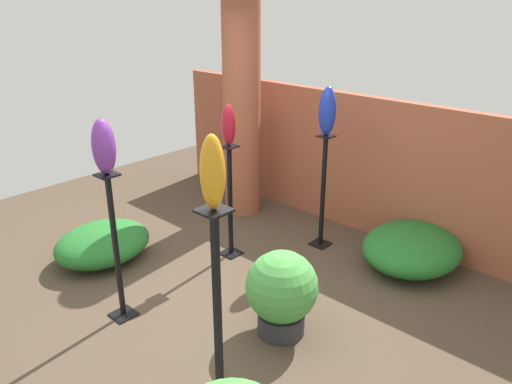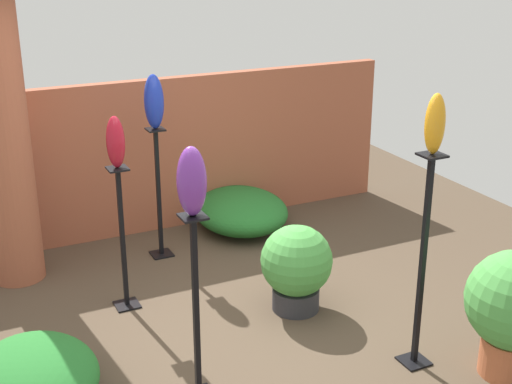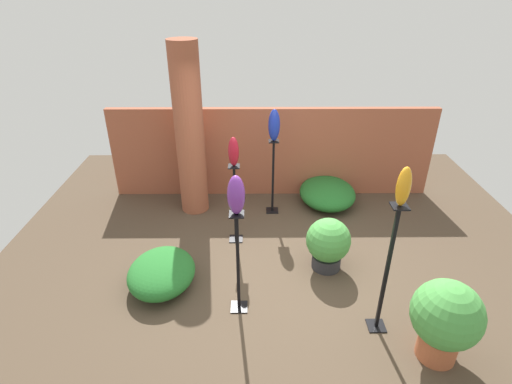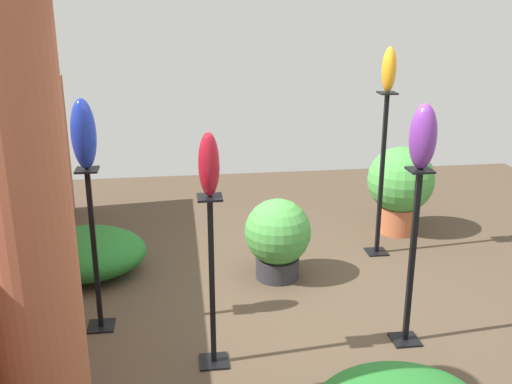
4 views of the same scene
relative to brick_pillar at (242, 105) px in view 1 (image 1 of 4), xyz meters
The scene contains 14 objects.
ground_plane 2.54m from the brick_pillar, 51.49° to the right, with size 8.00×8.00×0.00m, color #4C3D2D.
brick_wall_back 1.56m from the brick_pillar, 22.95° to the left, with size 5.60×0.12×1.59m, color #9E5138.
brick_pillar is the anchor object (origin of this frame).
pedestal_cobalt 1.54m from the brick_pillar, ahead, with size 0.20×0.20×1.27m.
pedestal_violet 2.61m from the brick_pillar, 70.86° to the right, with size 0.20×0.20×1.32m.
pedestal_amber 3.64m from the brick_pillar, 48.16° to the right, with size 0.20×0.20×1.59m.
pedestal_ruby 1.44m from the brick_pillar, 52.13° to the right, with size 0.20×0.20×1.22m.
art_vase_cobalt 1.33m from the brick_pillar, ahead, with size 0.18×0.17×0.50m, color #192D9E.
art_vase_violet 2.51m from the brick_pillar, 70.86° to the right, with size 0.19×0.18×0.44m, color #6B2D8C.
art_vase_amber 3.60m from the brick_pillar, 48.16° to the right, with size 0.13×0.13×0.41m, color orange.
art_vase_ruby 1.19m from the brick_pillar, 52.13° to the right, with size 0.15×0.13×0.42m, color maroon.
potted_plant_mid_left 2.73m from the brick_pillar, 38.82° to the right, with size 0.59×0.59×0.74m.
foliage_bed_east 2.28m from the brick_pillar, 95.32° to the right, with size 0.85×1.01×0.38m, color #236B28.
foliage_bed_west 2.56m from the brick_pillar, ahead, with size 0.96×1.13×0.41m, color #236B28.
Camera 1 is at (2.83, -2.60, 2.65)m, focal length 35.00 mm.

